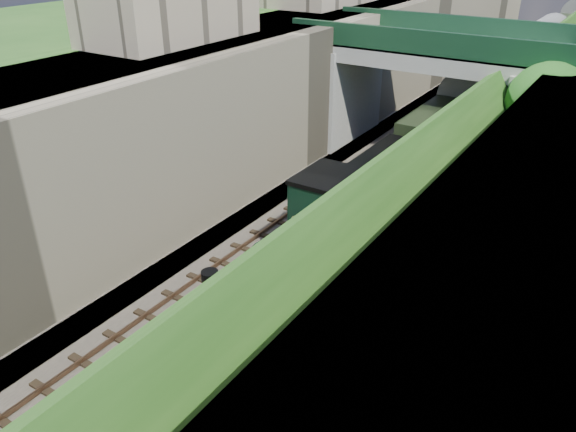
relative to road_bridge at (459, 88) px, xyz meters
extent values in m
cube|color=#473F38|center=(-0.94, -4.00, -3.98)|extent=(10.00, 90.00, 0.20)
cube|color=#756B56|center=(-6.44, -4.00, -0.58)|extent=(1.00, 90.00, 7.00)
cube|color=#262628|center=(-9.94, -4.00, -0.58)|extent=(6.00, 90.00, 7.00)
cube|color=#1E4714|center=(4.06, -4.00, -1.38)|extent=(4.02, 90.00, 6.36)
sphere|color=#194C14|center=(2.91, -19.28, -3.03)|extent=(1.65, 1.65, 1.65)
sphere|color=#194C14|center=(2.69, -15.27, -3.40)|extent=(2.14, 2.14, 2.14)
sphere|color=#194C14|center=(4.02, -12.16, -1.24)|extent=(1.98, 1.98, 1.98)
sphere|color=#194C14|center=(2.71, -9.77, -3.37)|extent=(1.97, 1.97, 1.97)
sphere|color=#194C14|center=(3.21, -6.43, -2.56)|extent=(1.27, 1.27, 1.27)
sphere|color=#194C14|center=(4.44, -3.44, -0.56)|extent=(1.38, 1.38, 1.38)
sphere|color=#194C14|center=(2.81, -1.78, -3.21)|extent=(2.24, 2.24, 2.24)
sphere|color=#194C14|center=(4.42, 2.89, -0.59)|extent=(1.91, 1.91, 1.91)
sphere|color=#194C14|center=(3.27, 5.96, -2.45)|extent=(2.32, 2.32, 2.32)
sphere|color=#194C14|center=(2.91, 8.19, -3.04)|extent=(1.22, 1.22, 1.22)
sphere|color=#194C14|center=(4.13, 11.29, -1.05)|extent=(1.87, 1.87, 1.87)
sphere|color=#194C14|center=(3.69, 13.42, -1.77)|extent=(1.24, 1.24, 1.24)
sphere|color=#194C14|center=(2.97, 19.13, -2.94)|extent=(1.70, 1.70, 1.70)
cube|color=black|center=(-2.94, -4.00, -3.84)|extent=(2.50, 90.00, 0.07)
cube|color=brown|center=(-3.66, -4.00, -3.75)|extent=(0.08, 90.00, 0.14)
cube|color=brown|center=(-2.23, -4.00, -3.75)|extent=(0.08, 90.00, 0.14)
cube|color=black|center=(0.26, -4.00, -3.84)|extent=(2.50, 90.00, 0.07)
cube|color=brown|center=(-0.46, -4.00, -3.75)|extent=(0.08, 90.00, 0.14)
cube|color=brown|center=(0.97, -4.00, -3.75)|extent=(0.08, 90.00, 0.14)
cube|color=gray|center=(-0.44, 0.00, 1.62)|extent=(16.00, 6.00, 0.90)
cube|color=#153A23|center=(-0.44, -2.85, 2.57)|extent=(16.00, 0.30, 1.20)
cube|color=#153A23|center=(-0.44, 2.85, 2.57)|extent=(16.00, 0.30, 1.20)
cube|color=gray|center=(-6.44, 0.00, -1.23)|extent=(1.40, 6.40, 5.70)
cube|color=gray|center=(4.26, 0.00, -1.23)|extent=(2.40, 6.40, 5.70)
cylinder|color=black|center=(4.86, -3.49, -1.88)|extent=(0.30, 0.30, 4.40)
sphere|color=#194C14|center=(4.86, -3.49, 0.72)|extent=(3.60, 3.60, 3.60)
sphere|color=#194C14|center=(5.36, -2.69, 0.12)|extent=(2.40, 2.40, 2.40)
cube|color=black|center=(0.26, -17.46, -3.58)|extent=(2.40, 8.40, 0.60)
cube|color=black|center=(0.26, -16.46, -3.03)|extent=(2.70, 10.00, 0.35)
cube|color=maroon|center=(0.26, -21.56, -3.13)|extent=(2.70, 0.25, 0.70)
cylinder|color=black|center=(0.26, -17.26, -1.73)|extent=(1.90, 5.60, 1.90)
cylinder|color=black|center=(0.26, -20.56, -1.73)|extent=(1.96, 1.80, 1.96)
cylinder|color=white|center=(0.26, -21.54, -1.73)|extent=(1.10, 0.05, 1.10)
cylinder|color=black|center=(0.26, -20.56, -0.53)|extent=(0.44, 0.44, 0.90)
sphere|color=black|center=(0.26, -18.26, -0.73)|extent=(0.76, 0.76, 0.76)
cylinder|color=#A57F33|center=(0.26, -16.46, -0.63)|extent=(0.32, 0.32, 0.50)
cube|color=black|center=(0.26, -13.66, -1.58)|extent=(2.75, 2.40, 2.80)
cube|color=black|center=(0.26, -13.66, -0.13)|extent=(2.85, 2.50, 0.15)
cube|color=black|center=(-0.99, -20.06, -3.23)|extent=(0.60, 1.40, 0.90)
cube|color=black|center=(1.51, -20.06, -3.23)|extent=(0.60, 1.40, 0.90)
cube|color=black|center=(0.26, -9.26, -3.63)|extent=(2.30, 6.00, 0.50)
cube|color=black|center=(0.26, -9.26, -3.38)|extent=(2.60, 6.00, 0.50)
cube|color=black|center=(0.26, -9.26, -2.18)|extent=(2.70, 6.00, 2.40)
cube|color=black|center=(0.26, -9.26, -0.93)|extent=(2.50, 5.60, 0.20)
cube|color=black|center=(0.26, 3.34, -3.68)|extent=(2.30, 17.00, 0.40)
cube|color=black|center=(0.26, 3.34, -3.43)|extent=(2.50, 17.00, 0.50)
cube|color=black|center=(0.26, 3.34, -1.93)|extent=(2.80, 18.00, 2.70)
cube|color=slate|center=(0.26, 3.34, -0.43)|extent=(2.90, 18.00, 0.50)
cube|color=black|center=(0.26, 22.14, -3.68)|extent=(2.30, 17.00, 0.40)
cube|color=black|center=(0.26, 22.14, -3.43)|extent=(2.50, 17.00, 0.50)
cube|color=black|center=(0.26, 22.14, -1.93)|extent=(2.80, 18.00, 2.70)
cube|color=slate|center=(0.26, 22.14, -0.43)|extent=(2.90, 18.00, 0.50)
cube|color=black|center=(0.26, 40.94, -3.68)|extent=(2.30, 17.00, 0.40)
cube|color=black|center=(0.26, 40.94, -3.43)|extent=(2.50, 17.00, 0.50)
camera|label=1|loc=(8.22, -29.35, 7.56)|focal=35.00mm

